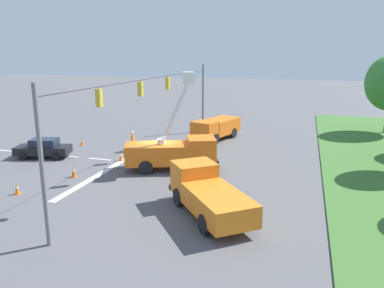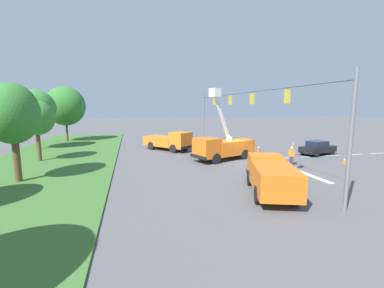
{
  "view_description": "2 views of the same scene",
  "coord_description": "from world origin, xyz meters",
  "px_view_note": "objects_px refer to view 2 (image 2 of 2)",
  "views": [
    {
      "loc": [
        25.66,
        10.5,
        8.34
      ],
      "look_at": [
        0.02,
        2.72,
        1.81
      ],
      "focal_mm": 35.0,
      "sensor_mm": 36.0,
      "label": 1
    },
    {
      "loc": [
        -23.3,
        10.5,
        5.33
      ],
      "look_at": [
        1.65,
        4.49,
        1.58
      ],
      "focal_mm": 24.0,
      "sensor_mm": 36.0,
      "label": 2
    }
  ],
  "objects_px": {
    "traffic_cone_mid_right": "(264,160)",
    "traffic_cone_lane_edge_a": "(293,143)",
    "utility_truck_bucket_lift": "(223,146)",
    "tree_far_east": "(34,108)",
    "sedan_black": "(318,148)",
    "traffic_cone_foreground_right": "(291,168)",
    "traffic_cone_lane_edge_b": "(197,151)",
    "tree_centre": "(12,114)",
    "traffic_cone_near_bucket": "(269,155)",
    "traffic_cone_far_left": "(254,144)",
    "traffic_cone_foreground_left": "(259,148)",
    "tree_east": "(37,118)",
    "traffic_cone_mid_left": "(345,160)",
    "utility_truck_support_far": "(271,175)",
    "road_worker": "(292,155)",
    "tree_east_end": "(65,106)",
    "utility_truck_support_near": "(169,141)"
  },
  "relations": [
    {
      "from": "tree_far_east",
      "to": "sedan_black",
      "type": "relative_size",
      "value": 1.61
    },
    {
      "from": "road_worker",
      "to": "tree_far_east",
      "type": "bearing_deg",
      "value": 59.22
    },
    {
      "from": "tree_east",
      "to": "traffic_cone_near_bucket",
      "type": "xyz_separation_m",
      "value": [
        -4.11,
        -22.41,
        -3.87
      ]
    },
    {
      "from": "utility_truck_support_far",
      "to": "traffic_cone_near_bucket",
      "type": "relative_size",
      "value": 8.42
    },
    {
      "from": "traffic_cone_lane_edge_b",
      "to": "traffic_cone_far_left",
      "type": "relative_size",
      "value": 1.11
    },
    {
      "from": "traffic_cone_mid_left",
      "to": "traffic_cone_foreground_left",
      "type": "bearing_deg",
      "value": 29.44
    },
    {
      "from": "traffic_cone_foreground_left",
      "to": "traffic_cone_mid_right",
      "type": "distance_m",
      "value": 7.03
    },
    {
      "from": "utility_truck_support_near",
      "to": "traffic_cone_near_bucket",
      "type": "bearing_deg",
      "value": -130.41
    },
    {
      "from": "traffic_cone_near_bucket",
      "to": "traffic_cone_lane_edge_a",
      "type": "distance_m",
      "value": 11.15
    },
    {
      "from": "traffic_cone_near_bucket",
      "to": "traffic_cone_far_left",
      "type": "xyz_separation_m",
      "value": [
        8.38,
        -2.64,
        -0.03
      ]
    },
    {
      "from": "tree_centre",
      "to": "traffic_cone_lane_edge_b",
      "type": "relative_size",
      "value": 8.69
    },
    {
      "from": "tree_east",
      "to": "road_worker",
      "type": "xyz_separation_m",
      "value": [
        -7.21,
        -22.84,
        -3.26
      ]
    },
    {
      "from": "tree_centre",
      "to": "tree_east",
      "type": "relative_size",
      "value": 1.17
    },
    {
      "from": "sedan_black",
      "to": "tree_centre",
      "type": "bearing_deg",
      "value": 98.58
    },
    {
      "from": "traffic_cone_near_bucket",
      "to": "traffic_cone_lane_edge_a",
      "type": "height_order",
      "value": "traffic_cone_near_bucket"
    },
    {
      "from": "tree_centre",
      "to": "traffic_cone_foreground_left",
      "type": "bearing_deg",
      "value": -70.95
    },
    {
      "from": "tree_east_end",
      "to": "traffic_cone_mid_right",
      "type": "bearing_deg",
      "value": -134.34
    },
    {
      "from": "tree_east_end",
      "to": "traffic_cone_mid_right",
      "type": "distance_m",
      "value": 30.56
    },
    {
      "from": "traffic_cone_foreground_left",
      "to": "traffic_cone_mid_right",
      "type": "height_order",
      "value": "traffic_cone_foreground_left"
    },
    {
      "from": "utility_truck_bucket_lift",
      "to": "traffic_cone_foreground_right",
      "type": "distance_m",
      "value": 7.15
    },
    {
      "from": "traffic_cone_lane_edge_a",
      "to": "utility_truck_bucket_lift",
      "type": "bearing_deg",
      "value": 117.9
    },
    {
      "from": "traffic_cone_near_bucket",
      "to": "tree_east_end",
      "type": "bearing_deg",
      "value": 50.35
    },
    {
      "from": "traffic_cone_mid_right",
      "to": "traffic_cone_lane_edge_a",
      "type": "xyz_separation_m",
      "value": [
        9.49,
        -9.74,
        -0.08
      ]
    },
    {
      "from": "utility_truck_support_far",
      "to": "sedan_black",
      "type": "xyz_separation_m",
      "value": [
        10.51,
        -11.99,
        -0.41
      ]
    },
    {
      "from": "tree_centre",
      "to": "tree_far_east",
      "type": "height_order",
      "value": "tree_far_east"
    },
    {
      "from": "utility_truck_support_far",
      "to": "traffic_cone_lane_edge_b",
      "type": "height_order",
      "value": "utility_truck_support_far"
    },
    {
      "from": "tree_east_end",
      "to": "traffic_cone_lane_edge_a",
      "type": "distance_m",
      "value": 33.77
    },
    {
      "from": "traffic_cone_foreground_left",
      "to": "traffic_cone_foreground_right",
      "type": "xyz_separation_m",
      "value": [
        -9.81,
        2.34,
        -0.08
      ]
    },
    {
      "from": "utility_truck_bucket_lift",
      "to": "traffic_cone_mid_right",
      "type": "distance_m",
      "value": 4.24
    },
    {
      "from": "traffic_cone_foreground_right",
      "to": "traffic_cone_lane_edge_b",
      "type": "distance_m",
      "value": 11.11
    },
    {
      "from": "tree_far_east",
      "to": "traffic_cone_foreground_left",
      "type": "bearing_deg",
      "value": -106.0
    },
    {
      "from": "traffic_cone_far_left",
      "to": "tree_east",
      "type": "bearing_deg",
      "value": 99.66
    },
    {
      "from": "tree_east",
      "to": "road_worker",
      "type": "height_order",
      "value": "tree_east"
    },
    {
      "from": "tree_far_east",
      "to": "traffic_cone_lane_edge_b",
      "type": "xyz_separation_m",
      "value": [
        -7.63,
        -18.65,
        -4.72
      ]
    },
    {
      "from": "utility_truck_support_near",
      "to": "road_worker",
      "type": "height_order",
      "value": "utility_truck_support_near"
    },
    {
      "from": "tree_east_end",
      "to": "utility_truck_support_far",
      "type": "relative_size",
      "value": 1.29
    },
    {
      "from": "utility_truck_support_near",
      "to": "traffic_cone_far_left",
      "type": "distance_m",
      "value": 11.81
    },
    {
      "from": "road_worker",
      "to": "traffic_cone_far_left",
      "type": "relative_size",
      "value": 2.45
    },
    {
      "from": "road_worker",
      "to": "traffic_cone_far_left",
      "type": "height_order",
      "value": "road_worker"
    },
    {
      "from": "road_worker",
      "to": "traffic_cone_mid_right",
      "type": "xyz_separation_m",
      "value": [
        1.24,
        2.05,
        -0.62
      ]
    },
    {
      "from": "tree_centre",
      "to": "traffic_cone_far_left",
      "type": "height_order",
      "value": "tree_centre"
    },
    {
      "from": "tree_far_east",
      "to": "tree_east_end",
      "type": "bearing_deg",
      "value": -15.19
    },
    {
      "from": "utility_truck_bucket_lift",
      "to": "traffic_cone_mid_right",
      "type": "xyz_separation_m",
      "value": [
        -2.68,
        -3.11,
        -1.03
      ]
    },
    {
      "from": "utility_truck_bucket_lift",
      "to": "traffic_cone_lane_edge_a",
      "type": "height_order",
      "value": "utility_truck_bucket_lift"
    },
    {
      "from": "utility_truck_bucket_lift",
      "to": "utility_truck_support_near",
      "type": "relative_size",
      "value": 1.08
    },
    {
      "from": "traffic_cone_far_left",
      "to": "traffic_cone_lane_edge_a",
      "type": "bearing_deg",
      "value": -97.75
    },
    {
      "from": "utility_truck_support_far",
      "to": "road_worker",
      "type": "height_order",
      "value": "utility_truck_support_far"
    },
    {
      "from": "tree_far_east",
      "to": "sedan_black",
      "type": "xyz_separation_m",
      "value": [
        -11.19,
        -31.62,
        -4.33
      ]
    },
    {
      "from": "tree_east",
      "to": "tree_centre",
      "type": "bearing_deg",
      "value": -173.14
    },
    {
      "from": "tree_centre",
      "to": "traffic_cone_mid_right",
      "type": "relative_size",
      "value": 9.16
    }
  ]
}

